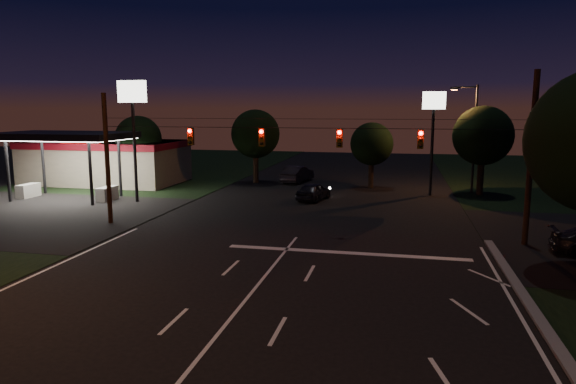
# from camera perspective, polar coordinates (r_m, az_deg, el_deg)

# --- Properties ---
(ground) EXTENTS (140.00, 140.00, 0.00)m
(ground) POSITION_cam_1_polar(r_m,az_deg,el_deg) (15.87, -9.54, -17.32)
(ground) COLOR black
(ground) RESTS_ON ground
(cross_street_left) EXTENTS (20.00, 16.00, 0.02)m
(cross_street_left) POSITION_cam_1_polar(r_m,az_deg,el_deg) (39.31, -28.35, -2.21)
(cross_street_left) COLOR black
(cross_street_left) RESTS_ON ground
(stop_bar) EXTENTS (12.00, 0.50, 0.01)m
(stop_bar) POSITION_cam_1_polar(r_m,az_deg,el_deg) (25.74, 6.44, -6.72)
(stop_bar) COLOR silver
(stop_bar) RESTS_ON ground
(utility_pole_right) EXTENTS (0.30, 0.30, 9.00)m
(utility_pole_right) POSITION_cam_1_polar(r_m,az_deg,el_deg) (29.74, 24.76, -5.35)
(utility_pole_right) COLOR black
(utility_pole_right) RESTS_ON ground
(utility_pole_left) EXTENTS (0.28, 0.28, 8.00)m
(utility_pole_left) POSITION_cam_1_polar(r_m,az_deg,el_deg) (33.84, -19.09, -3.31)
(utility_pole_left) COLOR black
(utility_pole_left) RESTS_ON ground
(signal_span) EXTENTS (24.00, 0.40, 1.56)m
(signal_span) POSITION_cam_1_polar(r_m,az_deg,el_deg) (28.66, 1.35, 6.14)
(signal_span) COLOR black
(signal_span) RESTS_ON ground
(gas_station) EXTENTS (14.20, 16.10, 5.25)m
(gas_station) POSITION_cam_1_polar(r_m,az_deg,el_deg) (51.58, -19.77, 3.52)
(gas_station) COLOR gray
(gas_station) RESTS_ON ground
(pole_sign_left_near) EXTENTS (2.20, 0.30, 9.10)m
(pole_sign_left_near) POSITION_cam_1_polar(r_m,az_deg,el_deg) (40.15, -16.87, 8.75)
(pole_sign_left_near) COLOR black
(pole_sign_left_near) RESTS_ON ground
(pole_sign_right) EXTENTS (1.80, 0.30, 8.40)m
(pole_sign_right) POSITION_cam_1_polar(r_m,az_deg,el_deg) (43.22, 15.84, 7.83)
(pole_sign_right) COLOR black
(pole_sign_right) RESTS_ON ground
(street_light_right_far) EXTENTS (2.20, 0.35, 9.00)m
(street_light_right_far) POSITION_cam_1_polar(r_m,az_deg,el_deg) (45.54, 19.73, 6.44)
(street_light_right_far) COLOR black
(street_light_right_far) RESTS_ON ground
(tree_far_a) EXTENTS (4.20, 4.20, 6.42)m
(tree_far_a) POSITION_cam_1_polar(r_m,az_deg,el_deg) (49.26, -16.20, 5.64)
(tree_far_a) COLOR black
(tree_far_a) RESTS_ON ground
(tree_far_b) EXTENTS (4.60, 4.60, 6.98)m
(tree_far_b) POSITION_cam_1_polar(r_m,az_deg,el_deg) (49.18, -3.58, 6.39)
(tree_far_b) COLOR black
(tree_far_b) RESTS_ON ground
(tree_far_c) EXTENTS (3.80, 3.80, 5.86)m
(tree_far_c) POSITION_cam_1_polar(r_m,az_deg,el_deg) (46.41, 9.31, 5.24)
(tree_far_c) COLOR black
(tree_far_c) RESTS_ON ground
(tree_far_d) EXTENTS (4.80, 4.80, 7.30)m
(tree_far_d) POSITION_cam_1_polar(r_m,az_deg,el_deg) (44.81, 20.84, 5.80)
(tree_far_d) COLOR black
(tree_far_d) RESTS_ON ground
(car_oncoming_a) EXTENTS (2.49, 4.34, 1.39)m
(car_oncoming_a) POSITION_cam_1_polar(r_m,az_deg,el_deg) (39.92, 2.85, 0.07)
(car_oncoming_a) COLOR black
(car_oncoming_a) RESTS_ON ground
(car_oncoming_b) EXTENTS (2.57, 5.03, 1.58)m
(car_oncoming_b) POSITION_cam_1_polar(r_m,az_deg,el_deg) (49.75, 1.05, 2.02)
(car_oncoming_b) COLOR black
(car_oncoming_b) RESTS_ON ground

